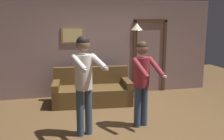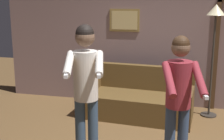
{
  "view_description": "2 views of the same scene",
  "coord_description": "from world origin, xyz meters",
  "px_view_note": "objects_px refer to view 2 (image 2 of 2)",
  "views": [
    {
      "loc": [
        -1.2,
        -4.43,
        2.0
      ],
      "look_at": [
        -0.23,
        -0.16,
        1.15
      ],
      "focal_mm": 40.0,
      "sensor_mm": 36.0,
      "label": 1
    },
    {
      "loc": [
        0.41,
        -3.72,
        2.08
      ],
      "look_at": [
        -0.43,
        -0.19,
        1.23
      ],
      "focal_mm": 50.0,
      "sensor_mm": 36.0,
      "label": 2
    }
  ],
  "objects_px": {
    "couch": "(138,101)",
    "person_standing_left": "(86,81)",
    "torchiere_lamp": "(215,26)",
    "person_standing_right": "(179,91)"
  },
  "relations": [
    {
      "from": "person_standing_right",
      "to": "couch",
      "type": "bearing_deg",
      "value": 114.05
    },
    {
      "from": "torchiere_lamp",
      "to": "person_standing_right",
      "type": "relative_size",
      "value": 1.19
    },
    {
      "from": "person_standing_left",
      "to": "torchiere_lamp",
      "type": "bearing_deg",
      "value": 51.88
    },
    {
      "from": "couch",
      "to": "torchiere_lamp",
      "type": "xyz_separation_m",
      "value": [
        1.24,
        0.31,
        1.33
      ]
    },
    {
      "from": "couch",
      "to": "person_standing_left",
      "type": "xyz_separation_m",
      "value": [
        -0.39,
        -1.77,
        0.81
      ]
    },
    {
      "from": "couch",
      "to": "torchiere_lamp",
      "type": "distance_m",
      "value": 1.85
    },
    {
      "from": "torchiere_lamp",
      "to": "person_standing_left",
      "type": "bearing_deg",
      "value": -128.12
    },
    {
      "from": "couch",
      "to": "person_standing_left",
      "type": "bearing_deg",
      "value": -102.39
    },
    {
      "from": "torchiere_lamp",
      "to": "person_standing_left",
      "type": "height_order",
      "value": "torchiere_lamp"
    },
    {
      "from": "torchiere_lamp",
      "to": "person_standing_left",
      "type": "distance_m",
      "value": 2.69
    }
  ]
}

